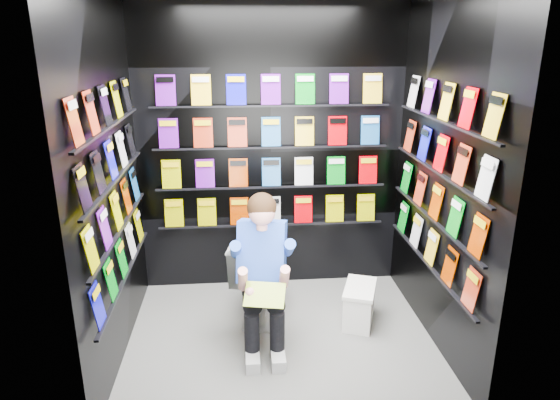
{
  "coord_description": "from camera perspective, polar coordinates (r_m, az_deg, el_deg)",
  "views": [
    {
      "loc": [
        -0.31,
        -3.42,
        2.29
      ],
      "look_at": [
        0.01,
        0.15,
        1.12
      ],
      "focal_mm": 32.0,
      "sensor_mm": 36.0,
      "label": 1
    }
  ],
  "objects": [
    {
      "name": "wall_back",
      "position": [
        4.54,
        -1.04,
        5.52
      ],
      "size": [
        2.4,
        0.04,
        2.6
      ],
      "primitive_type": "cube",
      "color": "black",
      "rests_on": "floor"
    },
    {
      "name": "comics_back",
      "position": [
        4.51,
        -1.02,
        5.5
      ],
      "size": [
        2.1,
        0.06,
        1.37
      ],
      "primitive_type": null,
      "color": "#BA3116",
      "rests_on": "wall_back"
    },
    {
      "name": "comics_right",
      "position": [
        3.86,
        17.69,
        2.45
      ],
      "size": [
        0.06,
        1.7,
        1.37
      ],
      "primitive_type": null,
      "color": "#BA3116",
      "rests_on": "wall_right"
    },
    {
      "name": "longbox",
      "position": [
        4.31,
        9.03,
        -11.89
      ],
      "size": [
        0.35,
        0.45,
        0.3
      ],
      "primitive_type": "cube",
      "rotation": [
        0.0,
        0.0,
        -0.35
      ],
      "color": "white",
      "rests_on": "floor"
    },
    {
      "name": "longbox_lid",
      "position": [
        4.23,
        9.14,
        -9.93
      ],
      "size": [
        0.37,
        0.48,
        0.03
      ],
      "primitive_type": "cube",
      "rotation": [
        0.0,
        0.0,
        -0.35
      ],
      "color": "white",
      "rests_on": "longbox"
    },
    {
      "name": "held_comic",
      "position": [
        3.54,
        -1.76,
        -10.77
      ],
      "size": [
        0.31,
        0.22,
        0.12
      ],
      "primitive_type": "cube",
      "rotation": [
        -0.96,
        0.0,
        -0.21
      ],
      "color": "green",
      "rests_on": "reader"
    },
    {
      "name": "reader",
      "position": [
        3.78,
        -2.09,
        -6.02
      ],
      "size": [
        0.62,
        0.79,
        1.3
      ],
      "primitive_type": null,
      "rotation": [
        0.0,
        0.0,
        -0.21
      ],
      "color": "blue",
      "rests_on": "toilet"
    },
    {
      "name": "toilet",
      "position": [
        4.28,
        -2.31,
        -8.57
      ],
      "size": [
        0.57,
        0.82,
        0.73
      ],
      "primitive_type": "imported",
      "rotation": [
        0.0,
        0.0,
        2.93
      ],
      "color": "white",
      "rests_on": "floor"
    },
    {
      "name": "wall_left",
      "position": [
        3.67,
        -18.91,
        1.49
      ],
      "size": [
        0.04,
        2.0,
        2.6
      ],
      "primitive_type": "cube",
      "color": "black",
      "rests_on": "floor"
    },
    {
      "name": "comics_left",
      "position": [
        3.67,
        -18.46,
        1.58
      ],
      "size": [
        0.06,
        1.7,
        1.37
      ],
      "primitive_type": null,
      "color": "#BA3116",
      "rests_on": "wall_left"
    },
    {
      "name": "wall_right",
      "position": [
        3.87,
        18.1,
        2.38
      ],
      "size": [
        0.04,
        2.0,
        2.6
      ],
      "primitive_type": "cube",
      "color": "black",
      "rests_on": "floor"
    },
    {
      "name": "floor",
      "position": [
        4.13,
        0.07,
        -15.57
      ],
      "size": [
        2.4,
        2.4,
        0.0
      ],
      "primitive_type": "plane",
      "color": "slate",
      "rests_on": "ground"
    },
    {
      "name": "wall_front",
      "position": [
        2.63,
        2.02,
        -3.93
      ],
      "size": [
        2.4,
        0.04,
        2.6
      ],
      "primitive_type": "cube",
      "color": "black",
      "rests_on": "floor"
    }
  ]
}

